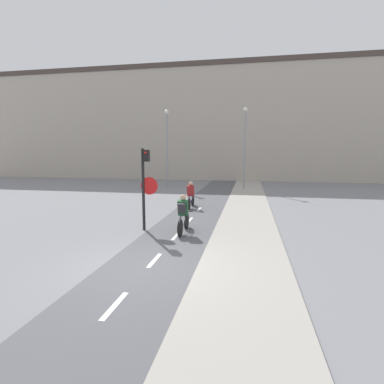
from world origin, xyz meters
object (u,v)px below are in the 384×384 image
(traffic_light_pole, at_px, (145,180))
(cyclist_near, at_px, (183,215))
(cyclist_far, at_px, (191,196))
(street_lamp_far, at_px, (167,140))
(street_lamp_sidewalk, at_px, (245,140))

(traffic_light_pole, xyz_separation_m, cyclist_near, (1.51, -0.20, -1.23))
(cyclist_far, bearing_deg, cyclist_near, -82.12)
(street_lamp_far, bearing_deg, cyclist_far, -66.86)
(cyclist_near, bearing_deg, cyclist_far, 97.88)
(street_lamp_far, height_order, cyclist_near, street_lamp_far)
(cyclist_near, xyz_separation_m, cyclist_far, (-0.70, 5.03, -0.05))
(street_lamp_sidewalk, distance_m, cyclist_far, 9.60)
(traffic_light_pole, relative_size, street_lamp_far, 0.49)
(traffic_light_pole, height_order, cyclist_far, traffic_light_pole)
(street_lamp_far, bearing_deg, street_lamp_sidewalk, 0.03)
(traffic_light_pole, bearing_deg, cyclist_far, 80.47)
(traffic_light_pole, bearing_deg, street_lamp_far, 102.05)
(traffic_light_pole, distance_m, cyclist_far, 5.06)
(traffic_light_pole, distance_m, street_lamp_far, 13.89)
(traffic_light_pole, distance_m, cyclist_near, 1.96)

